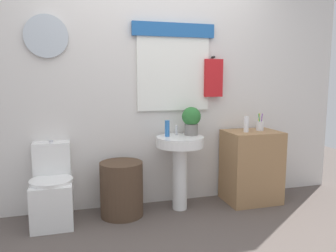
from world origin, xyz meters
TOP-DOWN VIEW (x-y plane):
  - ground_plane at (0.00, 0.00)m, footprint 8.00×8.00m
  - back_wall at (0.00, 1.15)m, footprint 4.40×0.18m
  - toilet at (-1.02, 0.88)m, footprint 0.38×0.51m
  - laundry_hamper at (-0.38, 0.85)m, footprint 0.42×0.42m
  - pedestal_sink at (0.22, 0.85)m, footprint 0.48×0.48m
  - faucet at (0.22, 0.97)m, footprint 0.03×0.03m
  - wooden_cabinet at (1.03, 0.85)m, footprint 0.57×0.44m
  - soap_bottle at (0.10, 0.90)m, footprint 0.05×0.05m
  - potted_plant at (0.36, 0.91)m, footprint 0.20×0.20m
  - lotion_bottle at (0.94, 0.81)m, footprint 0.05×0.05m
  - toothbrush_cup at (1.13, 0.87)m, footprint 0.08×0.08m

SIDE VIEW (x-z plane):
  - ground_plane at x=0.00m, z-range 0.00..0.00m
  - laundry_hamper at x=-0.38m, z-range 0.00..0.53m
  - toilet at x=-1.02m, z-range -0.09..0.66m
  - wooden_cabinet at x=1.03m, z-range 0.00..0.78m
  - pedestal_sink at x=0.22m, z-range 0.18..0.94m
  - faucet at x=0.22m, z-range 0.76..0.86m
  - toothbrush_cup at x=1.13m, z-range 0.74..0.92m
  - soap_bottle at x=0.10m, z-range 0.76..0.92m
  - lotion_bottle at x=0.94m, z-range 0.78..0.94m
  - potted_plant at x=0.36m, z-range 0.77..1.06m
  - back_wall at x=0.00m, z-range 0.01..2.61m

